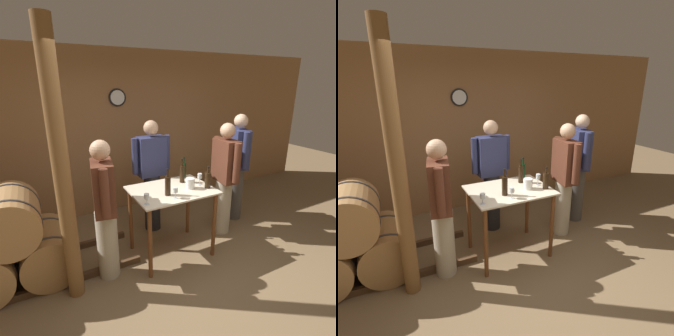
# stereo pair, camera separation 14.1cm
# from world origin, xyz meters

# --- Properties ---
(ground_plane) EXTENTS (14.00, 14.00, 0.00)m
(ground_plane) POSITION_xyz_m (0.00, 0.00, 0.00)
(ground_plane) COLOR brown
(back_wall) EXTENTS (8.40, 0.08, 2.70)m
(back_wall) POSITION_xyz_m (-0.00, 2.46, 1.35)
(back_wall) COLOR #996B42
(back_wall) RESTS_ON ground_plane
(tasting_table) EXTENTS (1.01, 0.75, 0.91)m
(tasting_table) POSITION_xyz_m (0.02, 0.84, 0.73)
(tasting_table) COLOR beige
(tasting_table) RESTS_ON ground_plane
(wooden_post) EXTENTS (0.16, 0.16, 2.70)m
(wooden_post) POSITION_xyz_m (-1.23, 0.67, 1.35)
(wooden_post) COLOR brown
(wooden_post) RESTS_ON ground_plane
(wine_bottle_far_left) EXTENTS (0.07, 0.07, 0.33)m
(wine_bottle_far_left) POSITION_xyz_m (-0.10, 0.70, 1.03)
(wine_bottle_far_left) COLOR black
(wine_bottle_far_left) RESTS_ON tasting_table
(wine_bottle_left) EXTENTS (0.07, 0.07, 0.33)m
(wine_bottle_left) POSITION_xyz_m (0.26, 0.99, 1.03)
(wine_bottle_left) COLOR black
(wine_bottle_left) RESTS_ON tasting_table
(wine_bottle_center) EXTENTS (0.06, 0.06, 0.30)m
(wine_bottle_center) POSITION_xyz_m (0.37, 1.14, 1.02)
(wine_bottle_center) COLOR black
(wine_bottle_center) RESTS_ON tasting_table
(wine_bottle_right) EXTENTS (0.07, 0.07, 0.28)m
(wine_bottle_right) POSITION_xyz_m (0.44, 0.67, 1.02)
(wine_bottle_right) COLOR black
(wine_bottle_right) RESTS_ON tasting_table
(wine_glass_near_left) EXTENTS (0.06, 0.06, 0.12)m
(wine_glass_near_left) POSITION_xyz_m (-0.42, 0.59, 1.00)
(wine_glass_near_left) COLOR silver
(wine_glass_near_left) RESTS_ON tasting_table
(wine_glass_near_center) EXTENTS (0.06, 0.06, 0.13)m
(wine_glass_near_center) POSITION_xyz_m (-0.07, 0.59, 1.01)
(wine_glass_near_center) COLOR silver
(wine_glass_near_center) RESTS_ON tasting_table
(wine_glass_near_right) EXTENTS (0.06, 0.06, 0.15)m
(wine_glass_near_right) POSITION_xyz_m (0.41, 0.80, 1.02)
(wine_glass_near_right) COLOR silver
(wine_glass_near_right) RESTS_ON tasting_table
(ice_bucket) EXTENTS (0.11, 0.11, 0.14)m
(ice_bucket) POSITION_xyz_m (0.24, 0.75, 0.98)
(ice_bucket) COLOR white
(ice_bucket) RESTS_ON tasting_table
(person_host) EXTENTS (0.29, 0.58, 1.63)m
(person_host) POSITION_xyz_m (-0.84, 0.79, 0.86)
(person_host) COLOR #B7AD93
(person_host) RESTS_ON ground_plane
(person_visitor_with_scarf) EXTENTS (0.34, 0.56, 1.73)m
(person_visitor_with_scarf) POSITION_xyz_m (1.40, 1.20, 0.92)
(person_visitor_with_scarf) COLOR #4C4742
(person_visitor_with_scarf) RESTS_ON ground_plane
(person_visitor_bearded) EXTENTS (0.59, 0.24, 1.68)m
(person_visitor_bearded) POSITION_xyz_m (0.05, 1.51, 0.89)
(person_visitor_bearded) COLOR #232328
(person_visitor_bearded) RESTS_ON ground_plane
(person_visitor_near_door) EXTENTS (0.25, 0.59, 1.66)m
(person_visitor_near_door) POSITION_xyz_m (0.94, 0.94, 0.88)
(person_visitor_near_door) COLOR #B7AD93
(person_visitor_near_door) RESTS_ON ground_plane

